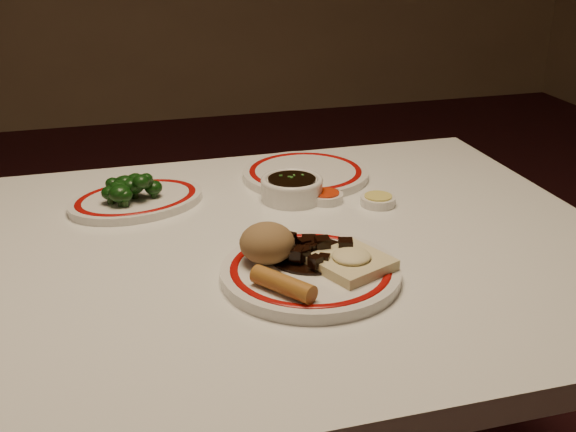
{
  "coord_description": "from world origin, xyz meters",
  "views": [
    {
      "loc": [
        -0.23,
        -1.01,
        1.25
      ],
      "look_at": [
        0.06,
        -0.01,
        0.8
      ],
      "focal_mm": 45.0,
      "sensor_mm": 36.0,
      "label": 1
    }
  ],
  "objects_px": {
    "spring_roll": "(283,284)",
    "broccoli_plate": "(137,200)",
    "soy_bowl": "(292,189)",
    "broccoli_pile": "(130,186)",
    "dining_table": "(252,297)",
    "main_plate": "(311,272)",
    "rice_mound": "(267,243)",
    "fried_wonton": "(351,261)",
    "stirfry_heap": "(310,251)"
  },
  "relations": [
    {
      "from": "spring_roll",
      "to": "broccoli_plate",
      "type": "relative_size",
      "value": 0.34
    },
    {
      "from": "spring_roll",
      "to": "soy_bowl",
      "type": "distance_m",
      "value": 0.38
    },
    {
      "from": "soy_bowl",
      "to": "broccoli_pile",
      "type": "bearing_deg",
      "value": 171.14
    },
    {
      "from": "soy_bowl",
      "to": "dining_table",
      "type": "bearing_deg",
      "value": -124.0
    },
    {
      "from": "dining_table",
      "to": "spring_roll",
      "type": "relative_size",
      "value": 12.23
    },
    {
      "from": "broccoli_plate",
      "to": "soy_bowl",
      "type": "relative_size",
      "value": 2.57
    },
    {
      "from": "main_plate",
      "to": "rice_mound",
      "type": "bearing_deg",
      "value": 145.2
    },
    {
      "from": "fried_wonton",
      "to": "broccoli_plate",
      "type": "height_order",
      "value": "fried_wonton"
    },
    {
      "from": "stirfry_heap",
      "to": "dining_table",
      "type": "bearing_deg",
      "value": 126.27
    },
    {
      "from": "stirfry_heap",
      "to": "broccoli_pile",
      "type": "distance_m",
      "value": 0.39
    },
    {
      "from": "soy_bowl",
      "to": "rice_mound",
      "type": "bearing_deg",
      "value": -113.3
    },
    {
      "from": "broccoli_pile",
      "to": "fried_wonton",
      "type": "bearing_deg",
      "value": -52.14
    },
    {
      "from": "fried_wonton",
      "to": "broccoli_plate",
      "type": "xyz_separation_m",
      "value": [
        -0.27,
        0.37,
        -0.02
      ]
    },
    {
      "from": "fried_wonton",
      "to": "stirfry_heap",
      "type": "height_order",
      "value": "stirfry_heap"
    },
    {
      "from": "fried_wonton",
      "to": "broccoli_pile",
      "type": "height_order",
      "value": "broccoli_pile"
    },
    {
      "from": "soy_bowl",
      "to": "spring_roll",
      "type": "bearing_deg",
      "value": -107.89
    },
    {
      "from": "dining_table",
      "to": "broccoli_pile",
      "type": "bearing_deg",
      "value": 127.12
    },
    {
      "from": "main_plate",
      "to": "broccoli_pile",
      "type": "xyz_separation_m",
      "value": [
        -0.23,
        0.35,
        0.03
      ]
    },
    {
      "from": "main_plate",
      "to": "spring_roll",
      "type": "xyz_separation_m",
      "value": [
        -0.06,
        -0.06,
        0.02
      ]
    },
    {
      "from": "dining_table",
      "to": "fried_wonton",
      "type": "distance_m",
      "value": 0.22
    },
    {
      "from": "spring_roll",
      "to": "soy_bowl",
      "type": "bearing_deg",
      "value": 37.38
    },
    {
      "from": "spring_roll",
      "to": "fried_wonton",
      "type": "bearing_deg",
      "value": -13.51
    },
    {
      "from": "dining_table",
      "to": "fried_wonton",
      "type": "height_order",
      "value": "fried_wonton"
    },
    {
      "from": "fried_wonton",
      "to": "broccoli_plate",
      "type": "relative_size",
      "value": 0.45
    },
    {
      "from": "dining_table",
      "to": "rice_mound",
      "type": "relative_size",
      "value": 14.72
    },
    {
      "from": "fried_wonton",
      "to": "broccoli_pile",
      "type": "relative_size",
      "value": 1.19
    },
    {
      "from": "rice_mound",
      "to": "broccoli_plate",
      "type": "relative_size",
      "value": 0.28
    },
    {
      "from": "broccoli_pile",
      "to": "broccoli_plate",
      "type": "bearing_deg",
      "value": 42.29
    },
    {
      "from": "dining_table",
      "to": "broccoli_plate",
      "type": "distance_m",
      "value": 0.3
    },
    {
      "from": "spring_roll",
      "to": "fried_wonton",
      "type": "xyz_separation_m",
      "value": [
        0.11,
        0.04,
        -0.0
      ]
    },
    {
      "from": "main_plate",
      "to": "stirfry_heap",
      "type": "height_order",
      "value": "stirfry_heap"
    },
    {
      "from": "dining_table",
      "to": "broccoli_pile",
      "type": "height_order",
      "value": "broccoli_pile"
    },
    {
      "from": "main_plate",
      "to": "broccoli_pile",
      "type": "distance_m",
      "value": 0.42
    },
    {
      "from": "rice_mound",
      "to": "dining_table",
      "type": "bearing_deg",
      "value": 93.03
    },
    {
      "from": "rice_mound",
      "to": "broccoli_plate",
      "type": "xyz_separation_m",
      "value": [
        -0.16,
        0.32,
        -0.04
      ]
    },
    {
      "from": "main_plate",
      "to": "broccoli_pile",
      "type": "height_order",
      "value": "broccoli_pile"
    },
    {
      "from": "dining_table",
      "to": "main_plate",
      "type": "xyz_separation_m",
      "value": [
        0.06,
        -0.13,
        0.1
      ]
    },
    {
      "from": "stirfry_heap",
      "to": "broccoli_plate",
      "type": "distance_m",
      "value": 0.4
    },
    {
      "from": "rice_mound",
      "to": "soy_bowl",
      "type": "height_order",
      "value": "rice_mound"
    },
    {
      "from": "dining_table",
      "to": "stirfry_heap",
      "type": "relative_size",
      "value": 9.59
    },
    {
      "from": "stirfry_heap",
      "to": "rice_mound",
      "type": "bearing_deg",
      "value": 176.14
    },
    {
      "from": "stirfry_heap",
      "to": "spring_roll",
      "type": "bearing_deg",
      "value": -125.43
    },
    {
      "from": "stirfry_heap",
      "to": "broccoli_pile",
      "type": "bearing_deg",
      "value": 126.87
    },
    {
      "from": "spring_roll",
      "to": "fried_wonton",
      "type": "distance_m",
      "value": 0.12
    },
    {
      "from": "dining_table",
      "to": "broccoli_plate",
      "type": "relative_size",
      "value": 4.14
    },
    {
      "from": "soy_bowl",
      "to": "main_plate",
      "type": "bearing_deg",
      "value": -101.11
    },
    {
      "from": "dining_table",
      "to": "broccoli_plate",
      "type": "xyz_separation_m",
      "value": [
        -0.16,
        0.23,
        0.1
      ]
    },
    {
      "from": "dining_table",
      "to": "broccoli_pile",
      "type": "xyz_separation_m",
      "value": [
        -0.17,
        0.22,
        0.13
      ]
    },
    {
      "from": "rice_mound",
      "to": "broccoli_pile",
      "type": "xyz_separation_m",
      "value": [
        -0.17,
        0.31,
        -0.01
      ]
    },
    {
      "from": "stirfry_heap",
      "to": "broccoli_plate",
      "type": "relative_size",
      "value": 0.43
    }
  ]
}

